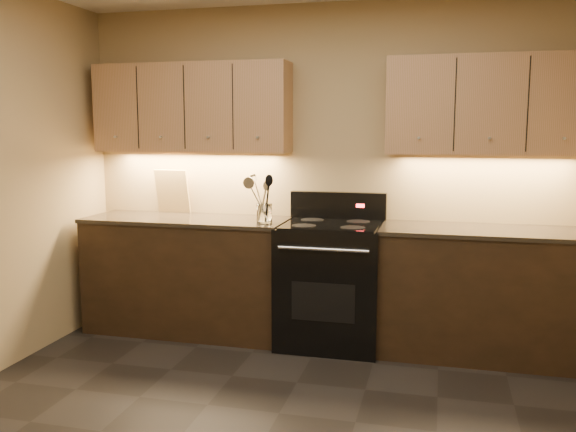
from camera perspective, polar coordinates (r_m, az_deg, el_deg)
The scene contains 13 objects.
wall_back at distance 4.86m, azimuth 3.90°, elevation 4.20°, with size 4.00×0.04×2.60m, color tan.
counter_left at distance 5.02m, azimuth -9.32°, elevation -5.40°, with size 1.62×0.62×0.93m.
counter_right at distance 4.63m, azimuth 17.72°, elevation -6.84°, with size 1.46×0.62×0.93m.
stove at distance 4.67m, azimuth 4.07°, elevation -6.19°, with size 0.76×0.68×1.14m.
upper_cab_left at distance 5.03m, azimuth -8.99°, elevation 9.95°, with size 1.60×0.30×0.70m, color #A97854.
upper_cab_right at distance 4.64m, azimuth 18.33°, elevation 9.80°, with size 1.44×0.30×0.70m, color #A97854.
outlet_plate at distance 5.26m, azimuth -10.21°, elevation 2.42°, with size 0.09×0.01×0.12m, color #B2B5BA.
utensil_crock at distance 4.59m, azimuth -2.23°, elevation 0.18°, with size 0.13×0.13×0.15m.
cutting_board at distance 5.24m, azimuth -10.76°, elevation 2.30°, with size 0.29×0.02×0.37m, color tan.
wooden_spoon at distance 4.57m, azimuth -2.73°, elevation 1.44°, with size 0.06×0.06×0.31m, color tan, non-canonical shape.
black_spoon at distance 4.58m, azimuth -2.16°, elevation 1.76°, with size 0.06×0.06×0.36m, color black, non-canonical shape.
steel_spatula at distance 4.57m, azimuth -2.01°, elevation 1.88°, with size 0.08×0.08×0.38m, color silver, non-canonical shape.
steel_skimmer at distance 4.56m, azimuth -1.87°, elevation 1.66°, with size 0.09×0.09×0.35m, color silver, non-canonical shape.
Camera 1 is at (0.86, -2.77, 1.63)m, focal length 38.00 mm.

